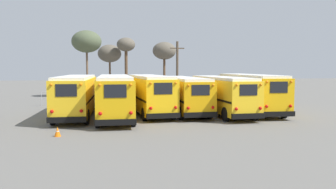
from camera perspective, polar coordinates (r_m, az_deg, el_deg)
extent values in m
plane|color=#66635E|center=(27.15, -0.07, -3.39)|extent=(160.00, 160.00, 0.00)
cube|color=yellow|center=(26.39, -15.66, -0.14)|extent=(2.88, 10.00, 2.63)
cube|color=white|center=(26.32, -15.73, 2.92)|extent=(2.67, 9.60, 0.20)
cube|color=black|center=(21.61, -17.21, -4.23)|extent=(2.43, 0.32, 0.36)
cube|color=black|center=(21.44, -17.32, 0.69)|extent=(1.31, 0.10, 0.79)
sphere|color=red|center=(21.68, -19.58, -2.82)|extent=(0.22, 0.22, 0.22)
sphere|color=orange|center=(21.53, -19.70, 1.63)|extent=(0.18, 0.18, 0.18)
sphere|color=red|center=(21.41, -14.88, -2.80)|extent=(0.22, 0.22, 0.22)
sphere|color=orange|center=(21.26, -14.97, 1.71)|extent=(0.18, 0.18, 0.18)
cube|color=black|center=(26.58, -18.22, -0.60)|extent=(0.52, 9.69, 0.14)
cube|color=black|center=(26.29, -13.05, -0.54)|extent=(0.52, 9.69, 0.14)
cylinder|color=black|center=(30.25, -16.86, -1.79)|extent=(0.33, 1.03, 1.02)
cylinder|color=black|center=(30.01, -12.66, -1.75)|extent=(0.33, 1.03, 1.02)
cylinder|color=black|center=(23.11, -19.44, -3.79)|extent=(0.33, 1.03, 1.02)
cylinder|color=black|center=(22.80, -13.94, -3.78)|extent=(0.33, 1.03, 1.02)
cube|color=#EAAA0F|center=(25.28, -9.25, -0.22)|extent=(2.78, 10.86, 2.66)
cube|color=white|center=(25.20, -9.30, 3.03)|extent=(2.57, 10.42, 0.20)
cube|color=black|center=(20.02, -9.08, -4.81)|extent=(2.49, 0.28, 0.36)
cube|color=black|center=(19.83, -9.16, 0.58)|extent=(1.34, 0.07, 0.80)
sphere|color=red|center=(19.94, -11.73, -3.28)|extent=(0.22, 0.22, 0.22)
sphere|color=orange|center=(19.78, -11.81, 1.64)|extent=(0.18, 0.18, 0.18)
sphere|color=red|center=(19.96, -6.48, -3.21)|extent=(0.22, 0.22, 0.22)
sphere|color=orange|center=(19.80, -6.53, 1.71)|extent=(0.18, 0.18, 0.18)
cube|color=black|center=(25.31, -12.03, -0.71)|extent=(0.37, 10.57, 0.14)
cube|color=black|center=(25.33, -6.47, -0.63)|extent=(0.37, 10.57, 0.14)
cylinder|color=black|center=(29.48, -11.50, -1.88)|extent=(0.31, 1.00, 0.99)
cylinder|color=black|center=(29.50, -7.08, -1.81)|extent=(0.31, 1.00, 0.99)
cylinder|color=black|center=(21.37, -12.18, -4.34)|extent=(0.31, 1.00, 0.99)
cylinder|color=black|center=(21.39, -6.07, -4.26)|extent=(0.31, 1.00, 0.99)
cube|color=yellow|center=(27.14, -3.25, 0.11)|extent=(2.87, 9.63, 2.66)
cube|color=white|center=(27.06, -3.27, 3.13)|extent=(2.67, 9.24, 0.20)
cube|color=black|center=(22.61, -0.81, -3.72)|extent=(2.40, 0.33, 0.36)
cube|color=black|center=(22.44, -0.83, 1.04)|extent=(1.29, 0.10, 0.80)
sphere|color=red|center=(22.33, -3.00, -2.41)|extent=(0.22, 0.22, 0.22)
sphere|color=orange|center=(22.19, -3.02, 1.97)|extent=(0.18, 0.18, 0.18)
sphere|color=red|center=(22.75, 1.35, -2.27)|extent=(0.22, 0.22, 0.22)
sphere|color=orange|center=(22.61, 1.36, 2.03)|extent=(0.18, 0.18, 0.18)
cube|color=black|center=(26.94, -5.72, -0.36)|extent=(0.54, 9.31, 0.14)
cube|color=black|center=(27.41, -0.82, -0.25)|extent=(0.54, 9.31, 0.14)
cylinder|color=black|center=(30.46, -6.56, -1.67)|extent=(0.33, 0.94, 0.92)
cylinder|color=black|center=(30.84, -2.53, -1.56)|extent=(0.33, 0.94, 0.92)
cylinder|color=black|center=(23.68, -4.16, -3.46)|extent=(0.33, 0.94, 0.92)
cylinder|color=black|center=(24.18, 0.94, -3.28)|extent=(0.33, 0.94, 0.92)
cube|color=#E5A00C|center=(28.02, 2.54, 0.10)|extent=(2.41, 10.51, 2.47)
cube|color=white|center=(27.94, 2.55, 2.83)|extent=(2.22, 10.09, 0.20)
cube|color=black|center=(23.06, 5.70, -3.53)|extent=(2.43, 0.21, 0.36)
cube|color=black|center=(22.90, 5.72, 0.77)|extent=(1.31, 0.03, 0.74)
sphere|color=red|center=(22.74, 3.57, -2.37)|extent=(0.22, 0.22, 0.22)
sphere|color=orange|center=(22.60, 3.59, 1.58)|extent=(0.18, 0.18, 0.18)
sphere|color=red|center=(23.26, 7.83, -2.24)|extent=(0.22, 0.22, 0.22)
sphere|color=orange|center=(23.13, 7.87, 1.62)|extent=(0.18, 0.18, 0.18)
cube|color=black|center=(27.77, 0.13, -0.32)|extent=(0.05, 10.29, 0.14)
cube|color=black|center=(28.34, 4.91, -0.23)|extent=(0.05, 10.29, 0.14)
cylinder|color=black|center=(31.73, -1.13, -1.33)|extent=(0.28, 0.98, 0.98)
cylinder|color=black|center=(32.20, 2.77, -1.25)|extent=(0.28, 0.98, 0.98)
cylinder|color=black|center=(24.05, 2.23, -3.26)|extent=(0.28, 0.98, 0.98)
cylinder|color=black|center=(24.67, 7.26, -3.09)|extent=(0.28, 0.98, 0.98)
cube|color=yellow|center=(27.38, 9.26, 0.02)|extent=(2.41, 10.02, 2.52)
cube|color=white|center=(27.30, 9.29, 2.87)|extent=(2.22, 9.62, 0.20)
cube|color=black|center=(22.90, 13.80, -3.67)|extent=(2.38, 0.22, 0.36)
cube|color=black|center=(22.74, 13.86, 0.77)|extent=(1.28, 0.04, 0.76)
sphere|color=red|center=(22.46, 11.83, -2.48)|extent=(0.22, 0.22, 0.22)
sphere|color=orange|center=(22.32, 11.90, 1.63)|extent=(0.18, 0.18, 0.18)
sphere|color=red|center=(23.22, 15.78, -2.32)|extent=(0.22, 0.22, 0.22)
sphere|color=orange|center=(23.08, 15.87, 1.65)|extent=(0.18, 0.18, 0.18)
cube|color=black|center=(26.99, 6.92, -0.42)|extent=(0.10, 9.80, 0.14)
cube|color=black|center=(27.84, 11.51, -0.33)|extent=(0.10, 9.80, 0.14)
cylinder|color=black|center=(30.61, 4.82, -1.54)|extent=(0.29, 1.01, 1.01)
cylinder|color=black|center=(31.31, 8.63, -1.44)|extent=(0.29, 1.01, 1.01)
cylinder|color=black|center=(23.68, 10.02, -3.41)|extent=(0.29, 1.01, 1.01)
cylinder|color=black|center=(24.57, 14.72, -3.20)|extent=(0.29, 1.01, 1.01)
cube|color=#EAAA0F|center=(29.29, 13.99, 0.37)|extent=(2.93, 10.56, 2.70)
cube|color=white|center=(29.23, 14.04, 3.21)|extent=(2.72, 10.13, 0.20)
cube|color=black|center=(24.67, 18.67, -3.25)|extent=(2.49, 0.32, 0.36)
cube|color=black|center=(24.51, 18.76, 1.20)|extent=(1.34, 0.09, 0.81)
sphere|color=red|center=(24.18, 16.80, -2.01)|extent=(0.22, 0.22, 0.22)
sphere|color=orange|center=(24.05, 16.89, 2.11)|extent=(0.18, 0.18, 0.18)
sphere|color=red|center=(25.02, 20.57, -1.89)|extent=(0.22, 0.22, 0.22)
sphere|color=orange|center=(24.89, 20.68, 2.09)|extent=(0.18, 0.18, 0.18)
cube|color=black|center=(28.86, 11.73, -0.05)|extent=(0.52, 10.24, 0.14)
cube|color=black|center=(29.81, 16.16, 0.01)|extent=(0.52, 10.24, 0.14)
cylinder|color=black|center=(32.67, 9.44, -1.25)|extent=(0.33, 0.96, 0.95)
cylinder|color=black|center=(33.45, 13.14, -1.17)|extent=(0.33, 0.96, 0.95)
cylinder|color=black|center=(25.38, 14.99, -3.03)|extent=(0.33, 0.96, 0.95)
cylinder|color=black|center=(26.37, 19.52, -2.86)|extent=(0.33, 0.96, 0.95)
cylinder|color=brown|center=(41.37, 1.62, 4.31)|extent=(0.31, 0.31, 7.11)
cube|color=brown|center=(41.45, 1.63, 8.05)|extent=(1.80, 0.14, 0.14)
cylinder|color=brown|center=(48.30, -10.07, 3.01)|extent=(0.27, 0.27, 4.95)
ellipsoid|color=#5B5447|center=(48.32, -10.13, 7.04)|extent=(3.39, 3.39, 2.54)
cylinder|color=brown|center=(43.90, -13.89, 3.57)|extent=(0.26, 0.26, 6.15)
ellipsoid|color=#4C563D|center=(44.03, -13.99, 8.94)|extent=(3.81, 3.81, 2.86)
cylinder|color=brown|center=(50.26, -0.65, 3.41)|extent=(0.36, 0.36, 5.43)
ellipsoid|color=#5B5447|center=(50.31, -0.65, 7.63)|extent=(3.57, 3.57, 2.68)
cylinder|color=brown|center=(46.11, -7.28, 3.83)|extent=(0.42, 0.42, 6.34)
ellipsoid|color=#5B5447|center=(46.22, -7.33, 8.63)|extent=(2.55, 2.55, 1.92)
cylinder|color=#939399|center=(35.09, -21.19, -0.73)|extent=(0.06, 0.06, 1.40)
cylinder|color=#939399|center=(34.76, -17.12, -0.67)|extent=(0.06, 0.06, 1.40)
cylinder|color=#939399|center=(34.60, -13.00, -0.60)|extent=(0.06, 0.06, 1.40)
cylinder|color=#939399|center=(34.62, -8.85, -0.54)|extent=(0.06, 0.06, 1.40)
cylinder|color=#939399|center=(34.83, -4.74, -0.47)|extent=(0.06, 0.06, 1.40)
cylinder|color=#939399|center=(35.21, -0.69, -0.40)|extent=(0.06, 0.06, 1.40)
cylinder|color=#939399|center=(35.76, 3.25, -0.33)|extent=(0.06, 0.06, 1.40)
cylinder|color=#939399|center=(36.48, 7.05, -0.26)|extent=(0.06, 0.06, 1.40)
cylinder|color=#939399|center=(37.35, 10.69, -0.19)|extent=(0.06, 0.06, 1.40)
cylinder|color=#939399|center=(38.37, 14.15, -0.12)|extent=(0.06, 0.06, 1.40)
cylinder|color=#939399|center=(34.94, -2.71, 0.71)|extent=(22.52, 0.04, 0.04)
cone|color=orange|center=(19.25, -18.68, -6.15)|extent=(0.36, 0.36, 0.54)
cylinder|color=white|center=(19.25, -18.69, -6.07)|extent=(0.17, 0.17, 0.05)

